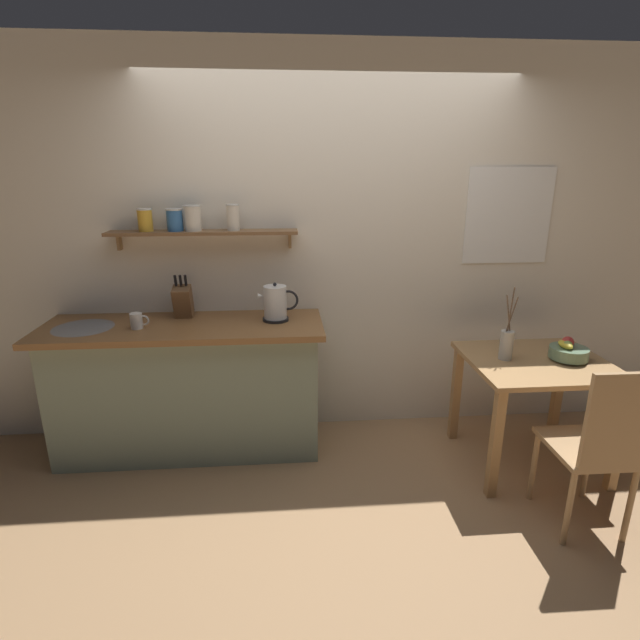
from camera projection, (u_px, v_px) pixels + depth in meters
name	position (u px, v px, depth m)	size (l,w,h in m)	color
ground_plane	(338.00, 466.00, 3.27)	(14.00, 14.00, 0.00)	#A87F56
back_wall	(358.00, 249.00, 3.51)	(6.80, 0.11, 2.70)	silver
kitchen_counter	(189.00, 387.00, 3.36)	(1.83, 0.63, 0.93)	gray
wall_shelf	(194.00, 225.00, 3.21)	(1.24, 0.20, 0.30)	brown
dining_table	(535.00, 378.00, 3.15)	(0.87, 0.78, 0.74)	tan
dining_chair_near	(598.00, 443.00, 2.54)	(0.40, 0.44, 0.99)	tan
fruit_bowl	(568.00, 351.00, 3.10)	(0.23, 0.23, 0.15)	slate
twig_vase	(506.00, 344.00, 3.10)	(0.08, 0.08, 0.47)	#B7B2A8
electric_kettle	(276.00, 303.00, 3.25)	(0.27, 0.18, 0.26)	black
knife_block	(183.00, 301.00, 3.32)	(0.12, 0.16, 0.30)	brown
coffee_mug_by_sink	(137.00, 321.00, 3.11)	(0.12, 0.08, 0.10)	white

